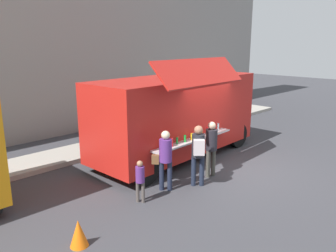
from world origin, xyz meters
The scene contains 10 objects.
ground_plane centered at (0.00, 0.00, 0.00)m, with size 60.00×60.00×0.00m, color #38383D.
curb_strip centered at (-4.34, 4.52, 0.07)m, with size 28.00×1.60×0.15m, color #9E998E.
building_behind centered at (-3.34, 8.42, 5.18)m, with size 32.00×2.40×10.36m, color gray.
food_truck_main centered at (-0.34, 1.90, 1.51)m, with size 6.32×3.13×3.40m.
traffic_cone_orange centered at (-5.53, -0.43, 0.28)m, with size 0.36×0.36×0.55m, color orange.
trash_bin centered at (3.37, 4.22, 0.52)m, with size 0.60×0.60×1.03m, color #2B6435.
customer_front_ordering centered at (-0.91, -0.03, 0.99)m, with size 0.35×0.34×1.65m.
customer_mid_with_backpack centered at (-1.73, -0.22, 1.05)m, with size 0.53×0.53×1.71m.
customer_rear_waiting centered at (-2.54, 0.22, 0.98)m, with size 0.45×0.49×1.64m.
child_near_queue centered at (-3.48, 0.14, 0.65)m, with size 0.22×0.22×1.09m.
Camera 1 is at (-8.45, -5.79, 3.86)m, focal length 36.23 mm.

